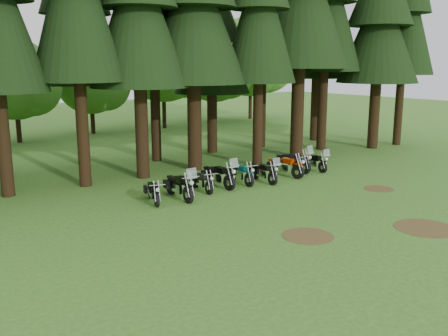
{
  "coord_description": "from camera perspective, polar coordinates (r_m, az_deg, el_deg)",
  "views": [
    {
      "loc": [
        -15.22,
        -13.22,
        5.88
      ],
      "look_at": [
        -1.29,
        5.0,
        1.0
      ],
      "focal_mm": 40.0,
      "sensor_mm": 36.0,
      "label": 1
    }
  ],
  "objects": [
    {
      "name": "motorcycle_0",
      "position": [
        21.5,
        -8.08,
        -2.81
      ],
      "size": [
        0.79,
        1.99,
        0.84
      ],
      "rotation": [
        0.0,
        0.0,
        -0.33
      ],
      "color": "black",
      "rests_on": "ground"
    },
    {
      "name": "pine_back_6",
      "position": [
        38.85,
        10.76,
        17.79
      ],
      "size": [
        4.59,
        4.59,
        16.58
      ],
      "color": "black",
      "rests_on": "ground"
    },
    {
      "name": "motorcycle_1",
      "position": [
        21.92,
        -5.13,
        -2.16
      ],
      "size": [
        0.6,
        2.52,
        1.58
      ],
      "rotation": [
        0.0,
        0.0,
        -0.11
      ],
      "color": "black",
      "rests_on": "ground"
    },
    {
      "name": "dirt_patch_0",
      "position": [
        17.6,
        9.55,
        -7.67
      ],
      "size": [
        1.8,
        1.8,
        0.01
      ],
      "primitive_type": "cylinder",
      "color": "#4C3D1E",
      "rests_on": "ground"
    },
    {
      "name": "pine_back_4",
      "position": [
        32.82,
        -1.42,
        16.15
      ],
      "size": [
        4.94,
        4.94,
        13.78
      ],
      "color": "black",
      "rests_on": "ground"
    },
    {
      "name": "decid_3",
      "position": [
        39.79,
        -22.37,
        9.16
      ],
      "size": [
        6.12,
        5.95,
        7.65
      ],
      "color": "black",
      "rests_on": "ground"
    },
    {
      "name": "dirt_patch_1",
      "position": [
        24.73,
        17.26,
        -2.28
      ],
      "size": [
        1.4,
        1.4,
        0.01
      ],
      "primitive_type": "cylinder",
      "color": "#4C3D1E",
      "rests_on": "ground"
    },
    {
      "name": "decid_4",
      "position": [
        42.99,
        -14.59,
        9.62
      ],
      "size": [
        5.93,
        5.76,
        7.41
      ],
      "color": "black",
      "rests_on": "ground"
    },
    {
      "name": "motorcycle_4",
      "position": [
        24.6,
        1.89,
        -0.71
      ],
      "size": [
        0.42,
        2.24,
        0.91
      ],
      "rotation": [
        0.0,
        0.0,
        -0.12
      ],
      "color": "black",
      "rests_on": "ground"
    },
    {
      "name": "decid_6",
      "position": [
        50.23,
        -0.64,
        11.24
      ],
      "size": [
        7.06,
        6.86,
        8.82
      ],
      "color": "black",
      "rests_on": "ground"
    },
    {
      "name": "ground",
      "position": [
        21.0,
        11.18,
        -4.48
      ],
      "size": [
        120.0,
        120.0,
        0.0
      ],
      "primitive_type": "plane",
      "color": "#33691E",
      "rests_on": "ground"
    },
    {
      "name": "motorcycle_8",
      "position": [
        28.0,
        10.27,
        0.62
      ],
      "size": [
        0.54,
        2.12,
        1.33
      ],
      "rotation": [
        0.0,
        0.0,
        -0.13
      ],
      "color": "black",
      "rests_on": "ground"
    },
    {
      "name": "dirt_patch_2",
      "position": [
        19.56,
        22.01,
        -6.38
      ],
      "size": [
        2.2,
        2.2,
        0.01
      ],
      "primitive_type": "cylinder",
      "color": "#4C3D1E",
      "rests_on": "ground"
    },
    {
      "name": "decid_5",
      "position": [
        45.48,
        -6.42,
        12.39
      ],
      "size": [
        8.45,
        8.21,
        10.56
      ],
      "color": "black",
      "rests_on": "ground"
    },
    {
      "name": "motorcycle_6",
      "position": [
        26.3,
        6.91,
        0.13
      ],
      "size": [
        0.53,
        2.41,
        0.99
      ],
      "rotation": [
        0.0,
        0.0,
        0.16
      ],
      "color": "black",
      "rests_on": "ground"
    },
    {
      "name": "decid_7",
      "position": [
        52.98,
        3.57,
        12.36
      ],
      "size": [
        8.44,
        8.2,
        10.55
      ],
      "color": "black",
      "rests_on": "ground"
    },
    {
      "name": "pine_back_5",
      "position": [
        35.18,
        4.57,
        18.34
      ],
      "size": [
        3.94,
        3.94,
        16.33
      ],
      "color": "black",
      "rests_on": "ground"
    },
    {
      "name": "motorcycle_5",
      "position": [
        24.95,
        4.55,
        -0.55
      ],
      "size": [
        0.54,
        2.24,
        1.4
      ],
      "rotation": [
        0.0,
        0.0,
        -0.11
      ],
      "color": "black",
      "rests_on": "ground"
    },
    {
      "name": "pine_front_9",
      "position": [
        36.14,
        17.49,
        17.25
      ],
      "size": [
        5.44,
        5.44,
        15.89
      ],
      "color": "black",
      "rests_on": "ground"
    },
    {
      "name": "motorcycle_3",
      "position": [
        23.87,
        -0.66,
        -0.95
      ],
      "size": [
        0.47,
        2.5,
        1.58
      ],
      "rotation": [
        0.0,
        0.0,
        0.02
      ],
      "color": "black",
      "rests_on": "ground"
    },
    {
      "name": "motorcycle_7",
      "position": [
        27.48,
        7.81,
        0.67
      ],
      "size": [
        0.59,
        2.52,
        1.58
      ],
      "rotation": [
        0.0,
        0.0,
        0.1
      ],
      "color": "black",
      "rests_on": "ground"
    },
    {
      "name": "motorcycle_2",
      "position": [
        23.2,
        -2.54,
        -1.59
      ],
      "size": [
        0.44,
        2.05,
        0.84
      ],
      "rotation": [
        0.0,
        0.0,
        -0.15
      ],
      "color": "black",
      "rests_on": "ground"
    }
  ]
}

